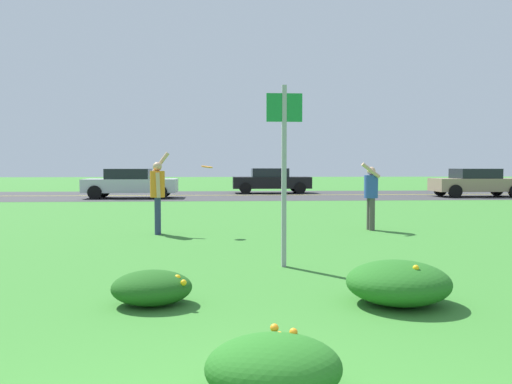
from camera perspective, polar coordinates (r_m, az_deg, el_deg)
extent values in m
plane|color=#387A2D|center=(15.26, -3.77, -3.13)|extent=(120.00, 120.00, 0.00)
cube|color=#38383A|center=(28.22, -3.75, -0.36)|extent=(120.00, 9.36, 0.01)
cube|color=yellow|center=(28.22, -3.75, -0.35)|extent=(120.00, 0.16, 0.00)
ellipsoid|color=#23661E|center=(3.75, 1.93, -18.63)|extent=(0.95, 0.76, 0.44)
sphere|color=orange|center=(3.82, 2.58, -15.43)|extent=(0.06, 0.06, 0.06)
sphere|color=orange|center=(3.73, -2.18, -18.00)|extent=(0.06, 0.06, 0.06)
sphere|color=orange|center=(3.82, 4.12, -15.04)|extent=(0.06, 0.06, 0.06)
sphere|color=orange|center=(3.95, 2.03, -14.63)|extent=(0.06, 0.06, 0.06)
ellipsoid|color=#1E5619|center=(6.20, -11.32, -10.22)|extent=(0.92, 0.77, 0.39)
sphere|color=yellow|center=(6.22, -8.97, -9.28)|extent=(0.08, 0.08, 0.08)
sphere|color=yellow|center=(6.43, -11.70, -8.73)|extent=(0.05, 0.05, 0.05)
sphere|color=yellow|center=(5.96, -7.92, -9.78)|extent=(0.07, 0.07, 0.07)
sphere|color=yellow|center=(6.34, -12.77, -9.20)|extent=(0.07, 0.07, 0.07)
sphere|color=yellow|center=(6.17, -9.04, -9.47)|extent=(0.09, 0.09, 0.09)
sphere|color=yellow|center=(6.07, -8.58, -9.27)|extent=(0.07, 0.07, 0.07)
sphere|color=yellow|center=(6.07, -11.75, -9.73)|extent=(0.08, 0.08, 0.08)
ellipsoid|color=#23661E|center=(6.32, 15.29, -9.53)|extent=(1.20, 1.14, 0.50)
sphere|color=yellow|center=(6.46, 14.23, -8.99)|extent=(0.06, 0.06, 0.06)
sphere|color=yellow|center=(6.50, 12.83, -7.88)|extent=(0.09, 0.09, 0.09)
sphere|color=yellow|center=(6.06, 17.08, -7.94)|extent=(0.07, 0.07, 0.07)
sphere|color=yellow|center=(6.74, 17.74, -8.06)|extent=(0.05, 0.05, 0.05)
sphere|color=yellow|center=(6.10, 12.56, -9.49)|extent=(0.06, 0.06, 0.06)
sphere|color=yellow|center=(6.48, 11.24, -8.33)|extent=(0.06, 0.06, 0.06)
cube|color=#93969B|center=(8.21, 3.07, 1.69)|extent=(0.07, 0.10, 2.85)
cube|color=#197F38|center=(8.22, 3.12, 9.20)|extent=(0.56, 0.03, 0.44)
cylinder|color=orange|center=(12.34, -10.72, 0.86)|extent=(0.34, 0.34, 0.61)
sphere|color=tan|center=(12.33, -10.74, 2.74)|extent=(0.21, 0.21, 0.21)
cylinder|color=navy|center=(12.47, -10.67, -2.52)|extent=(0.14, 0.14, 0.86)
cylinder|color=navy|center=(12.30, -10.70, -2.60)|extent=(0.14, 0.14, 0.86)
cylinder|color=tan|center=(12.53, -10.39, 3.16)|extent=(0.42, 0.12, 0.51)
cylinder|color=tan|center=(12.14, -10.65, 0.75)|extent=(0.12, 0.10, 0.58)
cylinder|color=#2D4C9E|center=(13.21, 12.47, 0.59)|extent=(0.34, 0.34, 0.57)
sphere|color=tan|center=(13.20, 12.48, 2.25)|extent=(0.21, 0.21, 0.21)
cylinder|color=#4C4742|center=(13.17, 12.57, -2.40)|extent=(0.14, 0.14, 0.80)
cylinder|color=#4C4742|center=(13.33, 12.30, -2.33)|extent=(0.14, 0.14, 0.80)
cylinder|color=tan|center=(12.98, 12.44, 2.32)|extent=(0.49, 0.13, 0.39)
cylinder|color=tan|center=(13.39, 12.08, 0.54)|extent=(0.12, 0.10, 0.54)
cylinder|color=orange|center=(12.09, -5.39, 2.77)|extent=(0.27, 0.27, 0.06)
torus|color=orange|center=(12.09, -5.39, 2.74)|extent=(0.27, 0.26, 0.07)
cube|color=#B7BABF|center=(26.47, -13.51, 0.69)|extent=(4.50, 1.82, 0.66)
cube|color=black|center=(26.47, -13.74, 1.92)|extent=(2.10, 1.64, 0.52)
cylinder|color=black|center=(27.15, -9.96, 0.16)|extent=(0.66, 0.22, 0.66)
cylinder|color=black|center=(25.38, -10.40, -0.03)|extent=(0.66, 0.22, 0.66)
cylinder|color=black|center=(27.66, -16.36, 0.14)|extent=(0.66, 0.22, 0.66)
cylinder|color=black|center=(25.93, -17.22, -0.05)|extent=(0.66, 0.22, 0.66)
cube|color=black|center=(30.43, 1.70, 1.04)|extent=(4.50, 1.82, 0.66)
cube|color=black|center=(30.41, 1.51, 2.11)|extent=(2.10, 1.64, 0.52)
cylinder|color=black|center=(31.50, 4.35, 0.57)|extent=(0.66, 0.22, 0.66)
cylinder|color=black|center=(29.75, 4.83, 0.43)|extent=(0.66, 0.22, 0.66)
cylinder|color=black|center=(31.22, -1.29, 0.55)|extent=(0.66, 0.22, 0.66)
cylinder|color=black|center=(29.44, -1.15, 0.41)|extent=(0.66, 0.22, 0.66)
cube|color=#937F60|center=(29.20, 22.99, 0.74)|extent=(4.50, 1.82, 0.66)
cube|color=black|center=(29.14, 22.84, 1.86)|extent=(2.10, 1.64, 0.52)
cylinder|color=black|center=(30.72, 24.82, 0.25)|extent=(0.66, 0.22, 0.66)
cylinder|color=black|center=(29.36, 19.50, 0.24)|extent=(0.66, 0.22, 0.66)
cylinder|color=black|center=(27.74, 20.94, 0.07)|extent=(0.66, 0.22, 0.66)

